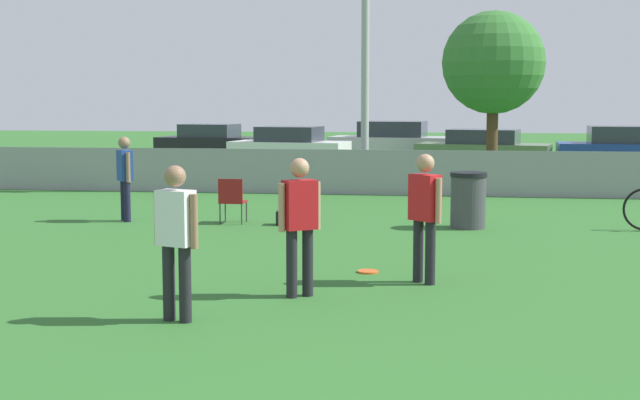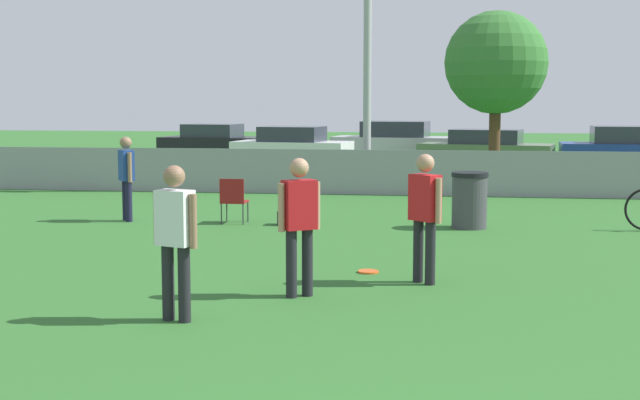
% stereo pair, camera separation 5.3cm
% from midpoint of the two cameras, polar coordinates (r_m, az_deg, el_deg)
% --- Properties ---
extents(fence_backline, '(24.42, 0.07, 1.21)m').
position_cam_midpoint_polar(fence_backline, '(21.64, 8.94, 1.70)').
color(fence_backline, gray).
rests_on(fence_backline, ground_plane).
extents(tree_near_pole, '(2.87, 2.87, 4.77)m').
position_cam_midpoint_polar(tree_near_pole, '(25.54, 11.26, 8.58)').
color(tree_near_pole, '#4C331E').
rests_on(tree_near_pole, ground_plane).
extents(player_defender_red, '(0.45, 0.40, 1.64)m').
position_cam_midpoint_polar(player_defender_red, '(10.38, -1.19, -1.11)').
color(player_defender_red, black).
rests_on(player_defender_red, ground_plane).
extents(player_thrower_red, '(0.43, 0.42, 1.64)m').
position_cam_midpoint_polar(player_thrower_red, '(11.22, 6.85, -0.59)').
color(player_thrower_red, black).
rests_on(player_thrower_red, ground_plane).
extents(player_receiver_white, '(0.51, 0.33, 1.64)m').
position_cam_midpoint_polar(player_receiver_white, '(9.35, -9.09, -2.03)').
color(player_receiver_white, black).
rests_on(player_receiver_white, ground_plane).
extents(spectator_in_blue, '(0.39, 0.43, 1.61)m').
position_cam_midpoint_polar(spectator_in_blue, '(17.31, -12.19, 1.71)').
color(spectator_in_blue, '#191933').
rests_on(spectator_in_blue, ground_plane).
extents(frisbee_disc, '(0.29, 0.29, 0.03)m').
position_cam_midpoint_polar(frisbee_disc, '(12.00, 3.23, -4.59)').
color(frisbee_disc, '#E5591E').
rests_on(frisbee_disc, ground_plane).
extents(folding_chair_sideline, '(0.46, 0.46, 0.85)m').
position_cam_midpoint_polar(folding_chair_sideline, '(16.69, -5.47, 0.12)').
color(folding_chair_sideline, '#333338').
rests_on(folding_chair_sideline, ground_plane).
extents(trash_bin, '(0.66, 0.66, 1.01)m').
position_cam_midpoint_polar(trash_bin, '(16.26, 9.64, -0.00)').
color(trash_bin, '#3F3F44').
rests_on(trash_bin, ground_plane).
extents(gear_bag_sideline, '(0.58, 0.32, 0.29)m').
position_cam_midpoint_polar(gear_bag_sideline, '(16.48, -1.57, -1.15)').
color(gear_bag_sideline, black).
rests_on(gear_bag_sideline, ground_plane).
extents(parked_car_dark, '(4.10, 2.26, 1.38)m').
position_cam_midpoint_polar(parked_car_dark, '(34.74, -6.84, 3.70)').
color(parked_car_dark, black).
rests_on(parked_car_dark, ground_plane).
extents(parked_car_white, '(4.20, 2.36, 1.39)m').
position_cam_midpoint_polar(parked_car_white, '(30.93, -1.74, 3.40)').
color(parked_car_white, black).
rests_on(parked_car_white, ground_plane).
extents(parked_car_silver, '(4.69, 2.35, 1.53)m').
position_cam_midpoint_polar(parked_car_silver, '(32.87, 4.89, 3.67)').
color(parked_car_silver, black).
rests_on(parked_car_silver, ground_plane).
extents(parked_car_olive, '(4.60, 2.56, 1.33)m').
position_cam_midpoint_polar(parked_car_olive, '(30.22, 10.62, 3.20)').
color(parked_car_olive, black).
rests_on(parked_car_olive, ground_plane).
extents(parked_car_blue, '(4.14, 1.90, 1.47)m').
position_cam_midpoint_polar(parked_car_blue, '(30.25, 19.03, 3.05)').
color(parked_car_blue, black).
rests_on(parked_car_blue, ground_plane).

